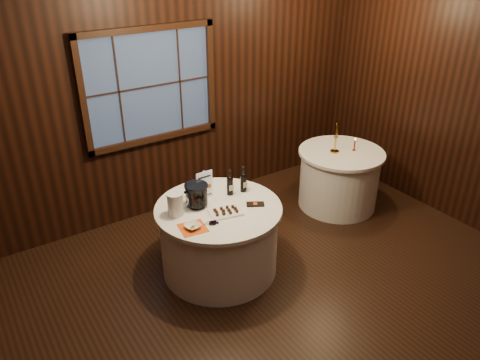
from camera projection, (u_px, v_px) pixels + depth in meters
ground at (277, 325)px, 4.29m from camera, size 6.00×6.00×0.00m
back_wall at (150, 95)px, 5.41m from camera, size 6.00×0.10×3.00m
main_table at (219, 238)px, 4.85m from camera, size 1.28×1.28×0.77m
side_table at (339, 178)px, 6.05m from camera, size 1.08×1.08×0.77m
sign_stand at (204, 188)px, 4.81m from camera, size 0.19×0.09×0.30m
port_bottle_left at (230, 184)px, 4.84m from camera, size 0.07×0.07×0.28m
port_bottle_right at (244, 181)px, 4.90m from camera, size 0.07×0.07×0.29m
ice_bucket at (196, 195)px, 4.63m from camera, size 0.24×0.24×0.24m
chocolate_plate at (226, 212)px, 4.55m from camera, size 0.35×0.27×0.04m
chocolate_box at (255, 204)px, 4.70m from camera, size 0.20×0.17×0.01m
grape_bunch at (213, 222)px, 4.39m from camera, size 0.15×0.09×0.03m
glass_pitcher at (175, 204)px, 4.49m from camera, size 0.22×0.17×0.24m
orange_napkin at (193, 228)px, 4.33m from camera, size 0.27×0.27×0.00m
cracker_bowl at (193, 226)px, 4.32m from camera, size 0.16×0.16×0.04m
brass_candlestick at (336, 142)px, 5.78m from camera, size 0.11×0.11×0.40m
red_candle at (354, 146)px, 5.86m from camera, size 0.04×0.04×0.17m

